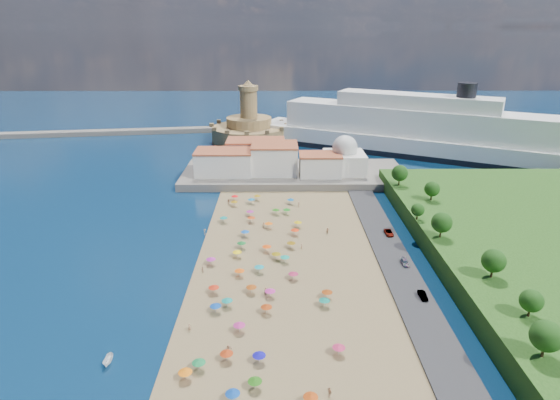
{
  "coord_description": "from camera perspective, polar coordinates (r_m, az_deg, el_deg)",
  "views": [
    {
      "loc": [
        3.34,
        -110.05,
        58.11
      ],
      "look_at": [
        4.0,
        25.0,
        8.0
      ],
      "focal_mm": 30.0,
      "sensor_mm": 36.0,
      "label": 1
    }
  ],
  "objects": [
    {
      "name": "beach_parasols",
      "position": [
        113.79,
        -2.62,
        -9.12
      ],
      "size": [
        31.16,
        115.25,
        2.2
      ],
      "color": "gray",
      "rests_on": "beach"
    },
    {
      "name": "domed_building",
      "position": [
        189.48,
        7.85,
        5.13
      ],
      "size": [
        16.0,
        16.0,
        15.0
      ],
      "color": "silver",
      "rests_on": "terrace"
    },
    {
      "name": "beachgoers",
      "position": [
        124.8,
        -2.41,
        -6.81
      ],
      "size": [
        37.74,
        94.14,
        1.88
      ],
      "color": "tan",
      "rests_on": "beach"
    },
    {
      "name": "terrace",
      "position": [
        191.72,
        1.73,
        3.17
      ],
      "size": [
        90.0,
        36.0,
        3.0
      ],
      "primitive_type": "cube",
      "color": "#59544C",
      "rests_on": "ground"
    },
    {
      "name": "breakwater",
      "position": [
        292.01,
        -23.32,
        7.49
      ],
      "size": [
        199.03,
        34.77,
        2.6
      ],
      "primitive_type": "cube",
      "rotation": [
        0.0,
        0.0,
        0.14
      ],
      "color": "#59544C",
      "rests_on": "ground"
    },
    {
      "name": "jetty",
      "position": [
        225.87,
        -4.19,
        5.71
      ],
      "size": [
        18.0,
        70.0,
        2.4
      ],
      "primitive_type": "cube",
      "color": "#59544C",
      "rests_on": "ground"
    },
    {
      "name": "parked_cars",
      "position": [
        129.33,
        14.47,
        -6.38
      ],
      "size": [
        2.29,
        38.52,
        1.3
      ],
      "color": "gray",
      "rests_on": "promenade"
    },
    {
      "name": "cruise_ship",
      "position": [
        235.39,
        16.04,
        7.87
      ],
      "size": [
        152.69,
        95.26,
        34.97
      ],
      "color": "black",
      "rests_on": "ground"
    },
    {
      "name": "hillside_trees",
      "position": [
        123.04,
        21.1,
        -4.14
      ],
      "size": [
        13.32,
        111.45,
        7.25
      ],
      "color": "#382314",
      "rests_on": "hillside"
    },
    {
      "name": "fortress",
      "position": [
        253.79,
        -3.78,
        8.62
      ],
      "size": [
        40.0,
        40.0,
        32.4
      ],
      "color": "#A68453",
      "rests_on": "ground"
    },
    {
      "name": "ground",
      "position": [
        124.49,
        -1.8,
        -7.48
      ],
      "size": [
        700.0,
        700.0,
        0.0
      ],
      "primitive_type": "plane",
      "color": "#071938",
      "rests_on": "ground"
    },
    {
      "name": "waterfront_buildings",
      "position": [
        190.54,
        -2.2,
        5.06
      ],
      "size": [
        57.0,
        29.0,
        11.0
      ],
      "color": "silver",
      "rests_on": "terrace"
    }
  ]
}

